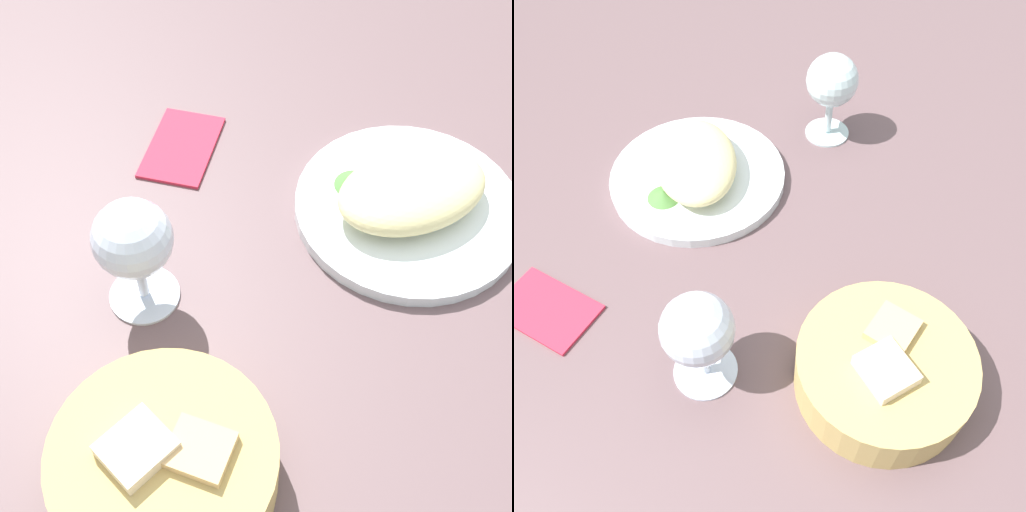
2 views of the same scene
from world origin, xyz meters
The scene contains 8 objects.
ground_plane centered at (0.00, 0.00, -1.00)cm, with size 140.00×140.00×2.00cm, color #644C50.
plate centered at (-8.96, -7.51, 0.70)cm, with size 23.07×23.07×1.40cm, color white.
omelette centered at (-8.96, -7.51, 3.56)cm, with size 15.85×10.48×4.33cm, color beige.
lettuce_garnish centered at (-4.56, -11.41, 1.96)cm, with size 4.26×4.26×1.12cm, color #4A7C3A.
bread_basket centered at (19.99, 13.27, 2.98)cm, with size 17.46×17.46×7.04cm.
wine_glass_near centered at (18.79, -4.55, 8.06)cm, with size 7.09×7.09×12.25cm.
wine_glass_far centered at (-18.62, 10.29, 8.32)cm, with size 6.99×6.99×12.44cm.
folded_napkin centered at (11.43, -22.86, 0.40)cm, with size 11.00×7.00×0.80cm, color #D12A42.
Camera 2 is at (44.24, 2.14, 53.16)cm, focal length 39.02 mm.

